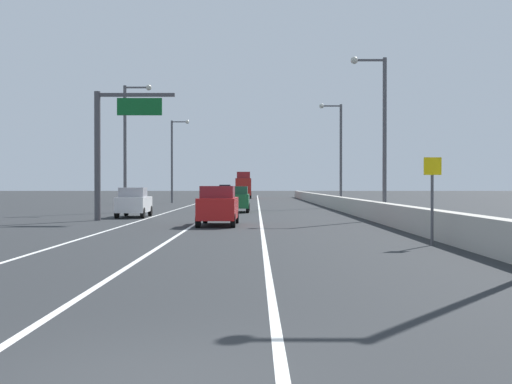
{
  "coord_description": "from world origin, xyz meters",
  "views": [
    {
      "loc": [
        1.22,
        -6.34,
        2.05
      ],
      "look_at": [
        0.97,
        52.82,
        1.41
      ],
      "focal_mm": 43.64,
      "sensor_mm": 36.0,
      "label": 1
    }
  ],
  "objects_px": {
    "lamp_post_right_second": "(383,126)",
    "car_green_2": "(240,199)",
    "car_red_1": "(221,206)",
    "lamp_post_left_far": "(177,155)",
    "car_black_0": "(228,192)",
    "car_white_3": "(137,202)",
    "box_truck": "(246,186)",
    "overhead_sign_gantry": "(113,139)",
    "speed_advisory_sign": "(435,194)",
    "lamp_post_left_mid": "(131,139)",
    "lamp_post_right_third": "(341,147)"
  },
  "relations": [
    {
      "from": "overhead_sign_gantry",
      "to": "speed_advisory_sign",
      "type": "xyz_separation_m",
      "value": [
        14.48,
        -14.92,
        -2.96
      ]
    },
    {
      "from": "car_green_2",
      "to": "car_white_3",
      "type": "xyz_separation_m",
      "value": [
        -6.41,
        -7.5,
        -0.03
      ]
    },
    {
      "from": "lamp_post_left_mid",
      "to": "car_black_0",
      "type": "relative_size",
      "value": 2.04
    },
    {
      "from": "car_red_1",
      "to": "lamp_post_left_mid",
      "type": "bearing_deg",
      "value": 116.73
    },
    {
      "from": "speed_advisory_sign",
      "to": "car_black_0",
      "type": "xyz_separation_m",
      "value": [
        -10.74,
        74.24,
        -0.69
      ]
    },
    {
      "from": "lamp_post_right_third",
      "to": "car_green_2",
      "type": "height_order",
      "value": "lamp_post_right_third"
    },
    {
      "from": "car_red_1",
      "to": "lamp_post_right_second",
      "type": "bearing_deg",
      "value": 28.8
    },
    {
      "from": "car_black_0",
      "to": "car_green_2",
      "type": "xyz_separation_m",
      "value": [
        3.31,
        -48.03,
        -0.09
      ]
    },
    {
      "from": "speed_advisory_sign",
      "to": "car_red_1",
      "type": "height_order",
      "value": "speed_advisory_sign"
    },
    {
      "from": "lamp_post_left_mid",
      "to": "box_truck",
      "type": "distance_m",
      "value": 52.25
    },
    {
      "from": "lamp_post_right_second",
      "to": "car_black_0",
      "type": "bearing_deg",
      "value": 101.63
    },
    {
      "from": "lamp_post_right_second",
      "to": "car_white_3",
      "type": "distance_m",
      "value": 16.18
    },
    {
      "from": "speed_advisory_sign",
      "to": "car_green_2",
      "type": "xyz_separation_m",
      "value": [
        -7.44,
        26.21,
        -0.78
      ]
    },
    {
      "from": "speed_advisory_sign",
      "to": "car_black_0",
      "type": "bearing_deg",
      "value": 98.23
    },
    {
      "from": "overhead_sign_gantry",
      "to": "box_truck",
      "type": "relative_size",
      "value": 0.86
    },
    {
      "from": "lamp_post_right_third",
      "to": "speed_advisory_sign",
      "type": "bearing_deg",
      "value": -92.55
    },
    {
      "from": "lamp_post_left_far",
      "to": "lamp_post_right_third",
      "type": "bearing_deg",
      "value": -40.09
    },
    {
      "from": "car_black_0",
      "to": "box_truck",
      "type": "bearing_deg",
      "value": 48.79
    },
    {
      "from": "car_black_0",
      "to": "car_red_1",
      "type": "bearing_deg",
      "value": -87.48
    },
    {
      "from": "lamp_post_left_far",
      "to": "overhead_sign_gantry",
      "type": "bearing_deg",
      "value": -88.33
    },
    {
      "from": "overhead_sign_gantry",
      "to": "box_truck",
      "type": "xyz_separation_m",
      "value": [
        6.48,
        62.44,
        -2.8
      ]
    },
    {
      "from": "lamp_post_left_far",
      "to": "car_black_0",
      "type": "relative_size",
      "value": 2.04
    },
    {
      "from": "lamp_post_left_mid",
      "to": "box_truck",
      "type": "xyz_separation_m",
      "value": [
        7.64,
        51.56,
        -3.64
      ]
    },
    {
      "from": "overhead_sign_gantry",
      "to": "car_red_1",
      "type": "bearing_deg",
      "value": -34.14
    },
    {
      "from": "lamp_post_right_second",
      "to": "car_green_2",
      "type": "relative_size",
      "value": 2.31
    },
    {
      "from": "lamp_post_left_mid",
      "to": "car_red_1",
      "type": "xyz_separation_m",
      "value": [
        7.71,
        -15.32,
        -4.57
      ]
    },
    {
      "from": "speed_advisory_sign",
      "to": "lamp_post_left_mid",
      "type": "relative_size",
      "value": 0.31
    },
    {
      "from": "lamp_post_right_third",
      "to": "car_red_1",
      "type": "relative_size",
      "value": 2.16
    },
    {
      "from": "car_white_3",
      "to": "box_truck",
      "type": "relative_size",
      "value": 0.47
    },
    {
      "from": "lamp_post_left_mid",
      "to": "speed_advisory_sign",
      "type": "bearing_deg",
      "value": -58.76
    },
    {
      "from": "lamp_post_right_third",
      "to": "car_red_1",
      "type": "distance_m",
      "value": 28.29
    },
    {
      "from": "car_green_2",
      "to": "car_white_3",
      "type": "distance_m",
      "value": 9.87
    },
    {
      "from": "lamp_post_right_second",
      "to": "car_green_2",
      "type": "height_order",
      "value": "lamp_post_right_second"
    },
    {
      "from": "speed_advisory_sign",
      "to": "lamp_post_left_mid",
      "type": "distance_m",
      "value": 30.41
    },
    {
      "from": "lamp_post_right_third",
      "to": "car_green_2",
      "type": "distance_m",
      "value": 14.61
    },
    {
      "from": "car_red_1",
      "to": "box_truck",
      "type": "relative_size",
      "value": 0.51
    },
    {
      "from": "lamp_post_left_far",
      "to": "car_white_3",
      "type": "bearing_deg",
      "value": -87.02
    },
    {
      "from": "box_truck",
      "to": "lamp_post_left_far",
      "type": "bearing_deg",
      "value": -106.04
    },
    {
      "from": "box_truck",
      "to": "lamp_post_left_mid",
      "type": "bearing_deg",
      "value": -98.43
    },
    {
      "from": "lamp_post_right_second",
      "to": "car_white_3",
      "type": "xyz_separation_m",
      "value": [
        -15.18,
        3.14,
        -4.62
      ]
    },
    {
      "from": "box_truck",
      "to": "car_red_1",
      "type": "bearing_deg",
      "value": -89.94
    },
    {
      "from": "lamp_post_left_far",
      "to": "speed_advisory_sign",
      "type": "bearing_deg",
      "value": -73.1
    },
    {
      "from": "car_black_0",
      "to": "car_white_3",
      "type": "xyz_separation_m",
      "value": [
        -3.11,
        -55.52,
        -0.12
      ]
    },
    {
      "from": "overhead_sign_gantry",
      "to": "car_white_3",
      "type": "xyz_separation_m",
      "value": [
        0.63,
        3.79,
        -3.78
      ]
    },
    {
      "from": "overhead_sign_gantry",
      "to": "car_black_0",
      "type": "relative_size",
      "value": 1.59
    },
    {
      "from": "lamp_post_left_far",
      "to": "car_black_0",
      "type": "bearing_deg",
      "value": 78.26
    },
    {
      "from": "lamp_post_left_far",
      "to": "box_truck",
      "type": "bearing_deg",
      "value": 73.96
    },
    {
      "from": "box_truck",
      "to": "lamp_post_right_third",
      "type": "bearing_deg",
      "value": -76.66
    },
    {
      "from": "lamp_post_right_second",
      "to": "lamp_post_left_far",
      "type": "xyz_separation_m",
      "value": [
        -16.87,
        35.59,
        0.0
      ]
    },
    {
      "from": "lamp_post_right_second",
      "to": "car_white_3",
      "type": "relative_size",
      "value": 2.37
    }
  ]
}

